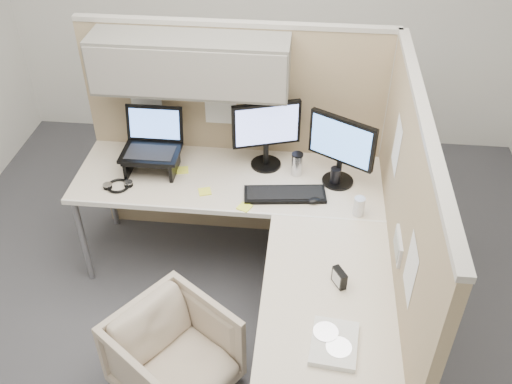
# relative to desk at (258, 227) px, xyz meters

# --- Properties ---
(ground) EXTENTS (4.50, 4.50, 0.00)m
(ground) POSITION_rel_desk_xyz_m (-0.12, -0.13, -0.69)
(ground) COLOR #3D3D43
(ground) RESTS_ON ground
(partition_back) EXTENTS (2.00, 0.36, 1.63)m
(partition_back) POSITION_rel_desk_xyz_m (-0.34, 0.70, 0.41)
(partition_back) COLOR tan
(partition_back) RESTS_ON ground
(partition_right) EXTENTS (0.07, 2.03, 1.63)m
(partition_right) POSITION_rel_desk_xyz_m (0.78, -0.19, 0.13)
(partition_right) COLOR tan
(partition_right) RESTS_ON ground
(desk) EXTENTS (2.00, 1.98, 0.73)m
(desk) POSITION_rel_desk_xyz_m (0.00, 0.00, 0.00)
(desk) COLOR beige
(desk) RESTS_ON ground
(office_chair) EXTENTS (0.78, 0.78, 0.59)m
(office_chair) POSITION_rel_desk_xyz_m (-0.40, -0.65, -0.39)
(office_chair) COLOR beige
(office_chair) RESTS_ON ground
(monitor_left) EXTENTS (0.43, 0.20, 0.47)m
(monitor_left) POSITION_rel_desk_xyz_m (-0.01, 0.57, 0.32)
(monitor_left) COLOR black
(monitor_left) RESTS_ON desk
(monitor_right) EXTENTS (0.40, 0.25, 0.47)m
(monitor_right) POSITION_rel_desk_xyz_m (0.47, 0.43, 0.32)
(monitor_right) COLOR black
(monitor_right) RESTS_ON desk
(laptop_station) EXTENTS (0.37, 0.32, 0.39)m
(laptop_station) POSITION_rel_desk_xyz_m (-0.74, 0.47, 0.19)
(laptop_station) COLOR black
(laptop_station) RESTS_ON desk
(keyboard) EXTENTS (0.52, 0.23, 0.02)m
(keyboard) POSITION_rel_desk_xyz_m (0.14, 0.26, 0.05)
(keyboard) COLOR black
(keyboard) RESTS_ON desk
(mouse) EXTENTS (0.10, 0.09, 0.03)m
(mouse) POSITION_rel_desk_xyz_m (0.33, 0.21, 0.06)
(mouse) COLOR black
(mouse) RESTS_ON desk
(travel_mug) EXTENTS (0.07, 0.07, 0.16)m
(travel_mug) POSITION_rel_desk_xyz_m (0.20, 0.49, 0.12)
(travel_mug) COLOR silver
(travel_mug) RESTS_ON desk
(soda_can_green) EXTENTS (0.07, 0.07, 0.12)m
(soda_can_green) POSITION_rel_desk_xyz_m (0.59, 0.13, 0.10)
(soda_can_green) COLOR silver
(soda_can_green) RESTS_ON desk
(soda_can_silver) EXTENTS (0.07, 0.07, 0.12)m
(soda_can_silver) POSITION_rel_desk_xyz_m (0.45, 0.41, 0.10)
(soda_can_silver) COLOR black
(soda_can_silver) RESTS_ON desk
(sticky_note_c) EXTENTS (0.09, 0.09, 0.01)m
(sticky_note_c) POSITION_rel_desk_xyz_m (-0.55, 0.45, 0.05)
(sticky_note_c) COLOR #F5FB42
(sticky_note_c) RESTS_ON desk
(sticky_note_a) EXTENTS (0.10, 0.10, 0.01)m
(sticky_note_a) POSITION_rel_desk_xyz_m (-0.36, 0.24, 0.05)
(sticky_note_a) COLOR #F5FB42
(sticky_note_a) RESTS_ON desk
(sticky_note_b) EXTENTS (0.10, 0.10, 0.01)m
(sticky_note_b) POSITION_rel_desk_xyz_m (-0.09, 0.12, 0.05)
(sticky_note_b) COLOR #F5FB42
(sticky_note_b) RESTS_ON desk
(headphones) EXTENTS (0.18, 0.18, 0.03)m
(headphones) POSITION_rel_desk_xyz_m (-0.91, 0.24, 0.06)
(headphones) COLOR black
(headphones) RESTS_ON desk
(paper_stack) EXTENTS (0.24, 0.29, 0.03)m
(paper_stack) POSITION_rel_desk_xyz_m (0.44, -0.84, 0.06)
(paper_stack) COLOR white
(paper_stack) RESTS_ON desk
(desk_clock) EXTENTS (0.08, 0.10, 0.10)m
(desk_clock) POSITION_rel_desk_xyz_m (0.46, -0.45, 0.09)
(desk_clock) COLOR black
(desk_clock) RESTS_ON desk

